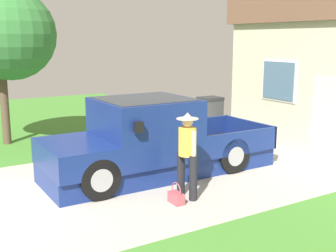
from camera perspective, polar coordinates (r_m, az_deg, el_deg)
The scene contains 5 objects.
pickup_truck at distance 9.50m, azimuth -2.78°, elevation -2.11°, with size 2.04×5.25×1.73m.
person_with_hat at distance 8.13m, azimuth 2.54°, elevation -3.16°, with size 0.52×0.42×1.65m.
handbag at distance 8.06m, azimuth 1.09°, elevation -9.33°, with size 0.33×0.18×0.41m.
front_yard_tree at distance 12.89m, azimuth -20.95°, elevation 11.15°, with size 2.76×2.77×4.35m.
wheeled_trash_bin at distance 14.30m, azimuth 5.54°, elevation 1.78°, with size 0.60×0.72×1.11m.
Camera 1 is at (7.82, -0.40, 2.98)m, focal length 46.30 mm.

